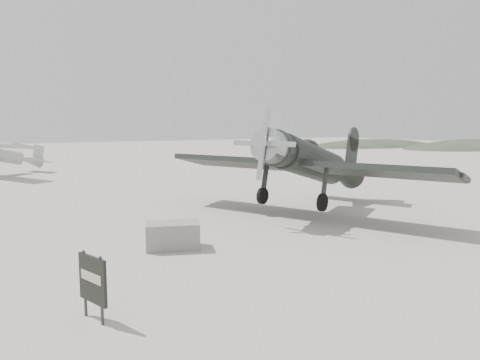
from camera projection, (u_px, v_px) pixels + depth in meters
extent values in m
plane|color=#9C948B|center=(226.00, 225.00, 17.34)|extent=(160.00, 160.00, 0.00)
ellipsoid|color=#313929|center=(479.00, 148.00, 71.69)|extent=(36.00, 18.00, 6.00)
ellipsoid|color=#313929|center=(374.00, 146.00, 76.85)|extent=(32.00, 16.00, 5.20)
cylinder|color=black|center=(309.00, 162.00, 19.49)|extent=(4.62, 3.02, 1.41)
cone|color=black|center=(342.00, 156.00, 22.13)|extent=(2.92, 2.22, 1.31)
cylinder|color=#BCBEC1|center=(270.00, 167.00, 17.03)|extent=(1.32, 1.50, 1.25)
cone|color=#BCBEC1|center=(260.00, 169.00, 16.55)|extent=(0.54, 0.66, 0.56)
cube|color=#BCBEC1|center=(262.00, 169.00, 16.61)|extent=(0.13, 0.19, 2.61)
ellipsoid|color=black|center=(307.00, 147.00, 19.25)|extent=(1.28, 1.06, 0.46)
cube|color=black|center=(301.00, 172.00, 18.97)|extent=(6.65, 11.93, 0.22)
cube|color=black|center=(349.00, 154.00, 22.77)|extent=(2.67, 4.32, 0.10)
cube|color=black|center=(351.00, 137.00, 22.79)|extent=(1.15, 0.56, 1.81)
cylinder|color=black|center=(326.00, 210.00, 18.01)|extent=(0.69, 0.41, 0.68)
cylinder|color=black|center=(267.00, 203.00, 19.61)|extent=(0.69, 0.41, 0.68)
cylinder|color=#333333|center=(327.00, 193.00, 17.93)|extent=(0.14, 0.14, 1.41)
cylinder|color=#333333|center=(267.00, 187.00, 19.52)|extent=(0.14, 0.14, 1.41)
cylinder|color=black|center=(351.00, 164.00, 23.03)|extent=(0.23, 0.16, 0.22)
cone|color=#A5A8AB|center=(31.00, 151.00, 35.87)|extent=(1.90, 1.54, 0.93)
cube|color=#A5A8AB|center=(36.00, 150.00, 36.24)|extent=(2.08, 3.21, 0.07)
cube|color=#A5A8AB|center=(37.00, 142.00, 36.25)|extent=(0.79, 0.42, 1.21)
cylinder|color=black|center=(39.00, 154.00, 36.43)|extent=(0.18, 0.13, 0.17)
cube|color=slate|center=(173.00, 235.00, 14.08)|extent=(1.82, 1.48, 0.79)
cylinder|color=#333333|center=(101.00, 291.00, 8.69)|extent=(0.08, 0.08, 1.31)
cylinder|color=#333333|center=(85.00, 283.00, 9.10)|extent=(0.08, 0.08, 1.31)
cube|color=black|center=(93.00, 279.00, 8.88)|extent=(0.32, 0.89, 0.91)
cube|color=beige|center=(91.00, 277.00, 8.84)|extent=(0.21, 0.68, 0.18)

